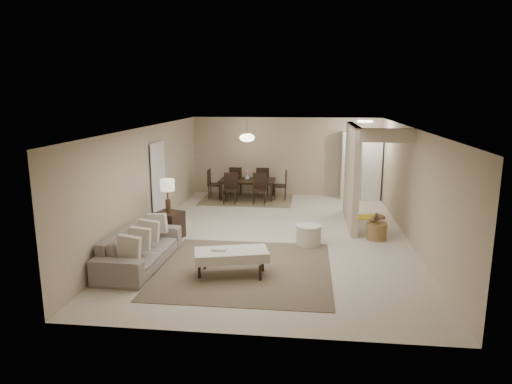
# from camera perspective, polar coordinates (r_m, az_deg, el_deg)

# --- Properties ---
(floor) EXTENTS (9.00, 9.00, 0.00)m
(floor) POSITION_cam_1_polar(r_m,az_deg,el_deg) (10.66, 2.45, -5.48)
(floor) COLOR beige
(floor) RESTS_ON ground
(ceiling) EXTENTS (9.00, 9.00, 0.00)m
(ceiling) POSITION_cam_1_polar(r_m,az_deg,el_deg) (10.18, 2.58, 8.05)
(ceiling) COLOR white
(ceiling) RESTS_ON back_wall
(back_wall) EXTENTS (6.00, 0.00, 6.00)m
(back_wall) POSITION_cam_1_polar(r_m,az_deg,el_deg) (14.78, 3.75, 4.44)
(back_wall) COLOR #BBAB8E
(back_wall) RESTS_ON floor
(left_wall) EXTENTS (0.00, 9.00, 9.00)m
(left_wall) POSITION_cam_1_polar(r_m,az_deg,el_deg) (10.97, -13.33, 1.44)
(left_wall) COLOR #BBAB8E
(left_wall) RESTS_ON floor
(right_wall) EXTENTS (0.00, 9.00, 9.00)m
(right_wall) POSITION_cam_1_polar(r_m,az_deg,el_deg) (10.58, 18.94, 0.72)
(right_wall) COLOR #BBAB8E
(right_wall) RESTS_ON floor
(partition) EXTENTS (0.15, 2.50, 2.50)m
(partition) POSITION_cam_1_polar(r_m,az_deg,el_deg) (11.61, 11.86, 2.09)
(partition) COLOR #BBAB8E
(partition) RESTS_ON floor
(doorway) EXTENTS (0.04, 0.90, 2.04)m
(doorway) POSITION_cam_1_polar(r_m,az_deg,el_deg) (11.56, -12.14, 0.87)
(doorway) COLOR black
(doorway) RESTS_ON floor
(pantry_cabinet) EXTENTS (1.20, 0.55, 2.10)m
(pantry_cabinet) POSITION_cam_1_polar(r_m,az_deg,el_deg) (14.54, 12.97, 3.24)
(pantry_cabinet) COLOR white
(pantry_cabinet) RESTS_ON floor
(flush_light) EXTENTS (0.44, 0.44, 0.05)m
(flush_light) POSITION_cam_1_polar(r_m,az_deg,el_deg) (13.45, 13.49, 8.56)
(flush_light) COLOR white
(flush_light) RESTS_ON ceiling
(living_rug) EXTENTS (3.20, 3.20, 0.01)m
(living_rug) POSITION_cam_1_polar(r_m,az_deg,el_deg) (8.70, -1.42, -9.58)
(living_rug) COLOR brown
(living_rug) RESTS_ON floor
(sofa) EXTENTS (2.37, 0.99, 0.68)m
(sofa) POSITION_cam_1_polar(r_m,az_deg,el_deg) (9.07, -14.29, -6.78)
(sofa) COLOR gray
(sofa) RESTS_ON floor
(ottoman_bench) EXTENTS (1.42, 0.92, 0.47)m
(ottoman_bench) POSITION_cam_1_polar(r_m,az_deg,el_deg) (8.32, -3.09, -7.90)
(ottoman_bench) COLOR beige
(ottoman_bench) RESTS_ON living_rug
(side_table) EXTENTS (0.69, 0.69, 0.61)m
(side_table) POSITION_cam_1_polar(r_m,az_deg,el_deg) (10.58, -10.83, -4.10)
(side_table) COLOR black
(side_table) RESTS_ON floor
(table_lamp) EXTENTS (0.32, 0.32, 0.76)m
(table_lamp) POSITION_cam_1_polar(r_m,az_deg,el_deg) (10.37, -11.02, 0.50)
(table_lamp) COLOR #4C3620
(table_lamp) RESTS_ON side_table
(round_pouf) EXTENTS (0.56, 0.56, 0.44)m
(round_pouf) POSITION_cam_1_polar(r_m,az_deg,el_deg) (10.04, 6.60, -5.37)
(round_pouf) COLOR beige
(round_pouf) RESTS_ON floor
(wicker_basket) EXTENTS (0.49, 0.49, 0.39)m
(wicker_basket) POSITION_cam_1_polar(r_m,az_deg,el_deg) (10.70, 14.84, -4.73)
(wicker_basket) COLOR olive
(wicker_basket) RESTS_ON floor
(dining_rug) EXTENTS (2.80, 2.10, 0.01)m
(dining_rug) POSITION_cam_1_polar(r_m,az_deg,el_deg) (14.32, -1.10, -0.84)
(dining_rug) COLOR #736447
(dining_rug) RESTS_ON floor
(dining_table) EXTENTS (1.75, 0.99, 0.61)m
(dining_table) POSITION_cam_1_polar(r_m,az_deg,el_deg) (14.26, -1.10, 0.33)
(dining_table) COLOR black
(dining_table) RESTS_ON dining_rug
(dining_chairs) EXTENTS (2.46, 1.79, 0.92)m
(dining_chairs) POSITION_cam_1_polar(r_m,az_deg,el_deg) (14.23, -1.10, 0.93)
(dining_chairs) COLOR black
(dining_chairs) RESTS_ON dining_rug
(vase) EXTENTS (0.18, 0.18, 0.16)m
(vase) POSITION_cam_1_polar(r_m,az_deg,el_deg) (14.19, -1.11, 1.84)
(vase) COLOR white
(vase) RESTS_ON dining_table
(yellow_mat) EXTENTS (0.93, 0.69, 0.01)m
(yellow_mat) POSITION_cam_1_polar(r_m,az_deg,el_deg) (12.53, 13.25, -3.08)
(yellow_mat) COLOR gold
(yellow_mat) RESTS_ON floor
(pendant_light) EXTENTS (0.46, 0.46, 0.71)m
(pendant_light) POSITION_cam_1_polar(r_m,az_deg,el_deg) (14.02, -1.13, 6.81)
(pendant_light) COLOR #4C3620
(pendant_light) RESTS_ON ceiling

